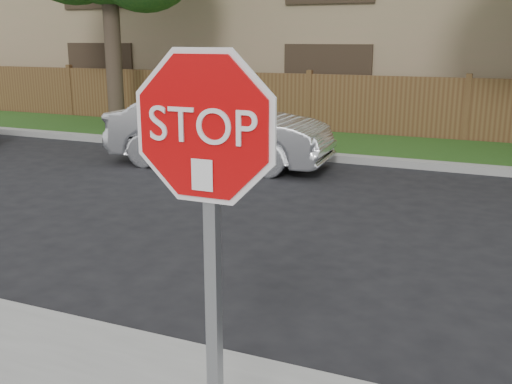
% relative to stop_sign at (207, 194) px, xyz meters
% --- Properties ---
extents(ground, '(90.00, 90.00, 0.00)m').
position_rel_stop_sign_xyz_m(ground, '(0.18, 1.48, -1.83)').
color(ground, black).
rests_on(ground, ground).
extents(far_curb, '(70.00, 0.30, 0.15)m').
position_rel_stop_sign_xyz_m(far_curb, '(0.18, 9.63, -1.75)').
color(far_curb, gray).
rests_on(far_curb, ground).
extents(grass_strip, '(70.00, 3.00, 0.12)m').
position_rel_stop_sign_xyz_m(grass_strip, '(0.18, 11.28, -1.77)').
color(grass_strip, '#1E4714').
rests_on(grass_strip, ground).
extents(fence, '(70.00, 0.12, 1.60)m').
position_rel_stop_sign_xyz_m(fence, '(0.18, 12.88, -1.03)').
color(fence, '#54351D').
rests_on(fence, ground).
extents(apartment_building, '(35.20, 9.20, 7.20)m').
position_rel_stop_sign_xyz_m(apartment_building, '(0.18, 18.48, 1.70)').
color(apartment_building, '#A08363').
rests_on(apartment_building, ground).
extents(stop_sign, '(1.01, 0.13, 2.55)m').
position_rel_stop_sign_xyz_m(stop_sign, '(0.00, 0.00, 0.00)').
color(stop_sign, gray).
rests_on(stop_sign, sidewalk_near).
extents(sedan_left, '(4.60, 1.88, 1.48)m').
position_rel_stop_sign_xyz_m(sedan_left, '(-4.16, 8.26, -1.09)').
color(sedan_left, silver).
rests_on(sedan_left, ground).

